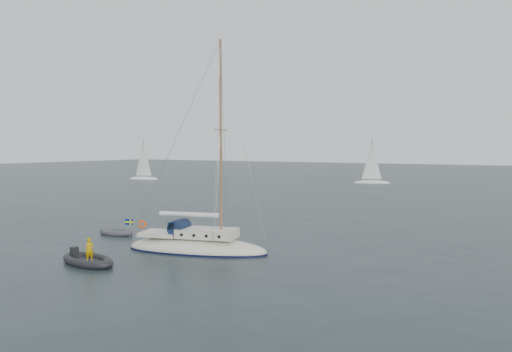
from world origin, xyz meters
The scene contains 6 objects.
ground centered at (0.00, 0.00, 0.00)m, with size 300.00×300.00×0.00m, color black.
sailboat centered at (-2.87, -2.83, 0.95)m, with size 8.80×2.64×12.53m.
dinghy centered at (-10.97, -1.17, 0.17)m, with size 2.71×1.22×0.39m.
rib centered at (-5.89, -8.11, 0.22)m, with size 3.75×1.71×1.40m.
distant_yacht_c centered at (-10.02, 54.21, 3.34)m, with size 5.89×3.14×7.81m.
distant_yacht_a centered at (-49.01, 42.80, 3.38)m, with size 5.96×3.18×7.90m.
Camera 1 is at (14.26, -25.69, 6.04)m, focal length 35.00 mm.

